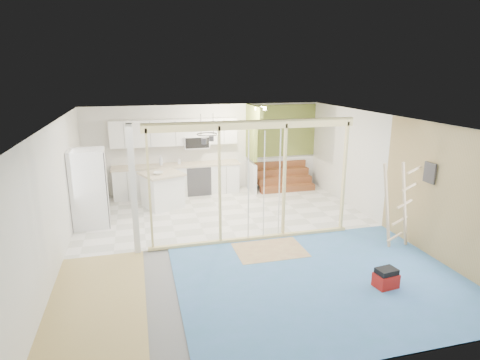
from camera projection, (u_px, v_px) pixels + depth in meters
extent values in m
cube|color=slate|center=(239.00, 242.00, 8.59)|extent=(7.00, 8.00, 0.01)
cube|color=white|center=(239.00, 120.00, 7.91)|extent=(7.00, 8.00, 0.01)
cube|color=silver|center=(205.00, 149.00, 11.98)|extent=(7.00, 0.01, 2.60)
cube|color=silver|center=(327.00, 276.00, 4.51)|extent=(7.00, 0.01, 2.60)
cube|color=silver|center=(55.00, 196.00, 7.39)|extent=(0.01, 8.00, 2.60)
cube|color=silver|center=(388.00, 173.00, 9.10)|extent=(0.01, 8.00, 2.60)
cube|color=white|center=(220.00, 211.00, 10.45)|extent=(7.00, 4.00, 0.02)
cube|color=#4C77BA|center=(323.00, 281.00, 6.96)|extent=(5.00, 4.00, 0.02)
cube|color=tan|center=(96.00, 313.00, 6.05)|extent=(1.50, 4.00, 0.02)
cube|color=tan|center=(270.00, 250.00, 8.14)|extent=(1.40, 1.00, 0.01)
cube|color=#DCCB87|center=(253.00, 125.00, 8.00)|extent=(4.40, 0.09, 0.18)
cube|color=#DCCB87|center=(252.00, 238.00, 8.65)|extent=(4.40, 0.09, 0.06)
cube|color=silver|center=(133.00, 191.00, 7.73)|extent=(0.12, 0.14, 2.60)
cube|color=#DCCB87|center=(149.00, 190.00, 7.81)|extent=(0.04, 0.09, 2.40)
cube|color=#DCCB87|center=(220.00, 185.00, 8.15)|extent=(0.05, 0.09, 2.40)
cube|color=#DCCB87|center=(284.00, 180.00, 8.49)|extent=(0.04, 0.09, 2.40)
cube|color=#DCCB87|center=(344.00, 176.00, 8.83)|extent=(0.04, 0.09, 2.40)
cylinder|color=silver|center=(248.00, 187.00, 8.29)|extent=(0.02, 0.02, 2.35)
cylinder|color=silver|center=(279.00, 184.00, 8.50)|extent=(0.02, 0.02, 2.35)
cylinder|color=silver|center=(264.00, 185.00, 8.40)|extent=(0.02, 0.02, 2.35)
cube|color=white|center=(177.00, 181.00, 11.71)|extent=(3.60, 0.60, 0.88)
cube|color=beige|center=(177.00, 165.00, 11.59)|extent=(3.66, 0.64, 0.05)
cube|color=white|center=(91.00, 198.00, 10.12)|extent=(0.60, 1.60, 0.88)
cube|color=beige|center=(89.00, 180.00, 10.00)|extent=(0.64, 1.64, 0.05)
cube|color=white|center=(175.00, 132.00, 11.45)|extent=(3.60, 0.34, 0.75)
cube|color=white|center=(196.00, 142.00, 11.64)|extent=(0.72, 0.38, 0.36)
cube|color=black|center=(197.00, 143.00, 11.46)|extent=(0.68, 0.02, 0.30)
cube|color=olive|center=(251.00, 132.00, 11.75)|extent=(0.10, 0.90, 1.60)
cube|color=silver|center=(251.00, 177.00, 12.10)|extent=(0.10, 0.90, 0.90)
cube|color=olive|center=(259.00, 116.00, 10.95)|extent=(0.10, 0.50, 0.50)
cube|color=olive|center=(282.00, 131.00, 12.42)|extent=(2.20, 0.04, 1.60)
cube|color=silver|center=(281.00, 171.00, 12.76)|extent=(2.20, 0.04, 0.90)
cube|color=brown|center=(288.00, 189.00, 12.12)|extent=(1.70, 0.26, 0.20)
cube|color=brown|center=(285.00, 180.00, 12.31)|extent=(1.70, 0.26, 0.20)
cube|color=brown|center=(282.00, 172.00, 12.50)|extent=(1.70, 0.26, 0.20)
cube|color=brown|center=(279.00, 164.00, 12.69)|extent=(1.70, 0.26, 0.20)
torus|color=black|center=(207.00, 134.00, 9.75)|extent=(0.52, 0.52, 0.02)
cylinder|color=black|center=(201.00, 124.00, 9.65)|extent=(0.01, 0.01, 0.50)
cylinder|color=black|center=(213.00, 124.00, 9.72)|extent=(0.01, 0.01, 0.50)
cylinder|color=#3C3C41|center=(204.00, 141.00, 9.67)|extent=(0.14, 0.14, 0.14)
cylinder|color=#3C3C41|center=(211.00, 139.00, 9.91)|extent=(0.12, 0.12, 0.12)
cube|color=tan|center=(453.00, 199.00, 7.22)|extent=(0.02, 4.00, 2.60)
cube|color=#3C3C41|center=(430.00, 173.00, 7.68)|extent=(0.04, 0.30, 0.40)
cylinder|color=#FFEABF|center=(261.00, 108.00, 11.06)|extent=(0.32, 0.32, 0.08)
cube|color=white|center=(89.00, 189.00, 9.25)|extent=(0.83, 0.80, 1.83)
cube|color=#3C3C41|center=(107.00, 187.00, 9.34)|extent=(0.06, 0.73, 1.79)
cube|color=white|center=(163.00, 192.00, 10.65)|extent=(1.13, 1.13, 0.88)
cube|color=beige|center=(162.00, 174.00, 10.52)|extent=(1.27, 1.27, 0.05)
imported|color=silver|center=(158.00, 173.00, 10.37)|extent=(0.28, 0.28, 0.06)
imported|color=silver|center=(161.00, 160.00, 11.45)|extent=(0.15, 0.15, 0.29)
imported|color=silver|center=(179.00, 161.00, 11.62)|extent=(0.08, 0.09, 0.18)
cube|color=#9C140E|center=(386.00, 281.00, 6.73)|extent=(0.40, 0.32, 0.26)
cube|color=black|center=(387.00, 271.00, 6.69)|extent=(0.36, 0.28, 0.09)
cube|color=tan|center=(387.00, 207.00, 7.97)|extent=(0.43, 0.17, 1.82)
cube|color=tan|center=(404.00, 205.00, 8.06)|extent=(0.43, 0.17, 1.82)
cube|color=tan|center=(395.00, 237.00, 8.21)|extent=(0.43, 0.17, 0.12)
cube|color=tan|center=(399.00, 221.00, 8.13)|extent=(0.43, 0.17, 0.12)
cube|color=tan|center=(404.00, 204.00, 8.06)|extent=(0.43, 0.17, 0.12)
cube|color=tan|center=(410.00, 187.00, 7.98)|extent=(0.43, 0.17, 0.12)
cube|color=tan|center=(415.00, 170.00, 7.91)|extent=(0.43, 0.17, 0.12)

